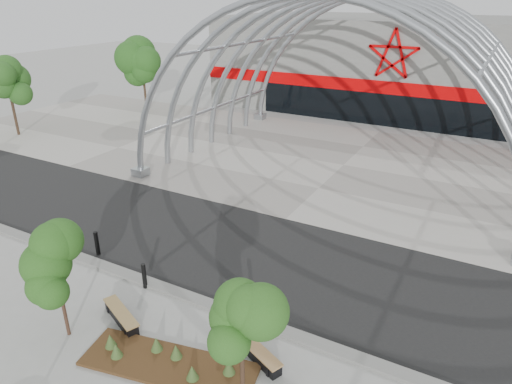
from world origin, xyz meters
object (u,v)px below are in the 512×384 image
object	(u,v)px
street_tree_0	(55,267)
bollard_2	(242,293)
street_tree_1	(242,321)
bench_0	(121,317)
bench_1	(258,354)

from	to	relation	value
street_tree_0	bollard_2	world-z (taller)	street_tree_0
street_tree_1	bollard_2	distance (m)	4.56
bollard_2	street_tree_0	bearing A→B (deg)	-135.17
bench_0	bench_1	distance (m)	4.81
street_tree_1	bench_1	size ratio (longest dim) A/B	1.87
street_tree_0	bench_1	xyz separation A→B (m)	(5.81, 1.95, -2.32)
bench_0	bench_1	bearing A→B (deg)	8.16
street_tree_0	bench_1	size ratio (longest dim) A/B	1.84
street_tree_1	bench_1	distance (m)	2.76
street_tree_0	bench_1	world-z (taller)	street_tree_0
street_tree_0	bench_0	distance (m)	2.84
street_tree_1	bollard_2	xyz separation A→B (m)	(-2.07, 3.48, -2.10)
bench_0	bench_1	size ratio (longest dim) A/B	1.06
street_tree_0	street_tree_1	world-z (taller)	street_tree_1
street_tree_0	bench_0	bearing A→B (deg)	50.47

